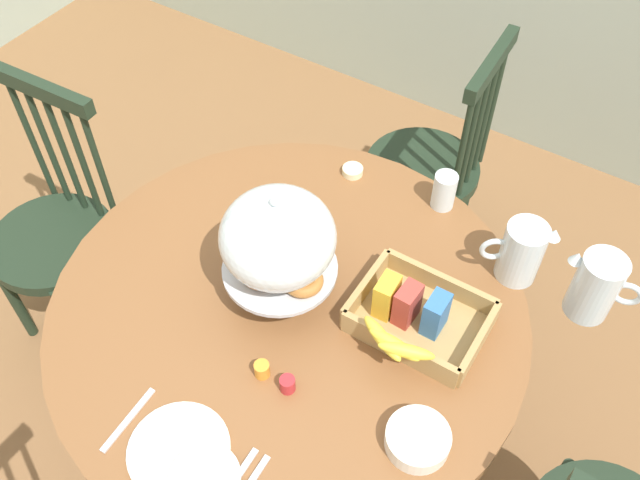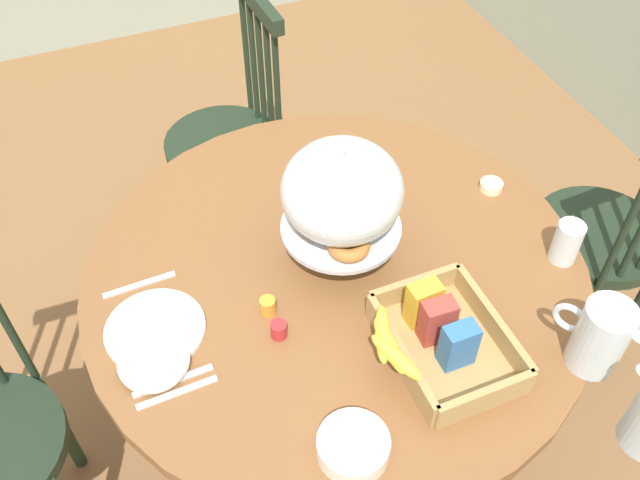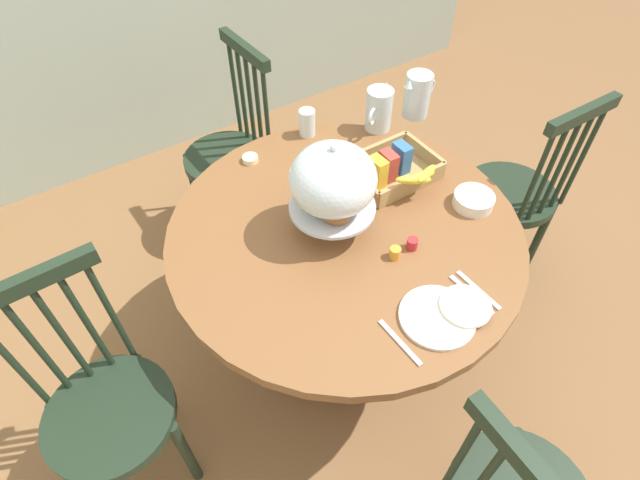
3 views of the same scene
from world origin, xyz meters
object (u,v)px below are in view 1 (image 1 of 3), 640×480
(milk_pitcher, at_px, (595,288))
(orange_juice_pitcher, at_px, (520,254))
(windsor_chair_by_cabinet, at_px, (58,237))
(china_plate_small, at_px, (205,478))
(drinking_glass, at_px, (444,191))
(dining_table, at_px, (291,350))
(windsor_chair_near_window, at_px, (429,171))
(cereal_basket, at_px, (414,317))
(cereal_bowl, at_px, (418,439))
(china_plate_large, at_px, (179,450))
(pastry_stand_with_dome, at_px, (278,241))
(butter_dish, at_px, (353,171))

(milk_pitcher, bearing_deg, orange_juice_pitcher, 176.51)
(windsor_chair_by_cabinet, bearing_deg, milk_pitcher, 14.47)
(china_plate_small, distance_m, drinking_glass, 0.97)
(orange_juice_pitcher, bearing_deg, dining_table, -138.05)
(dining_table, xyz_separation_m, drinking_glass, (0.17, 0.51, 0.27))
(orange_juice_pitcher, relative_size, drinking_glass, 1.58)
(windsor_chair_near_window, distance_m, cereal_basket, 0.91)
(windsor_chair_near_window, bearing_deg, drinking_glass, -63.48)
(windsor_chair_near_window, height_order, cereal_basket, windsor_chair_near_window)
(cereal_bowl, bearing_deg, china_plate_large, -146.04)
(windsor_chair_near_window, relative_size, drinking_glass, 8.86)
(pastry_stand_with_dome, height_order, cereal_bowl, pastry_stand_with_dome)
(pastry_stand_with_dome, relative_size, butter_dish, 5.73)
(milk_pitcher, relative_size, cereal_bowl, 1.36)
(windsor_chair_by_cabinet, relative_size, china_plate_small, 6.50)
(china_plate_small, bearing_deg, drinking_glass, 85.70)
(china_plate_small, height_order, drinking_glass, drinking_glass)
(china_plate_large, bearing_deg, windsor_chair_near_window, 91.37)
(windsor_chair_near_window, height_order, china_plate_small, windsor_chair_near_window)
(dining_table, distance_m, windsor_chair_near_window, 0.90)
(cereal_basket, distance_m, butter_dish, 0.54)
(dining_table, bearing_deg, cereal_basket, 20.01)
(windsor_chair_near_window, distance_m, windsor_chair_by_cabinet, 1.26)
(dining_table, relative_size, milk_pitcher, 6.27)
(dining_table, xyz_separation_m, pastry_stand_with_dome, (-0.04, 0.03, 0.41))
(orange_juice_pitcher, bearing_deg, windsor_chair_by_cabinet, -163.12)
(windsor_chair_by_cabinet, bearing_deg, drinking_glass, 26.05)
(china_plate_large, distance_m, cereal_bowl, 0.51)
(dining_table, xyz_separation_m, china_plate_large, (0.01, -0.44, 0.22))
(pastry_stand_with_dome, distance_m, china_plate_small, 0.53)
(drinking_glass, xyz_separation_m, butter_dish, (-0.27, -0.03, -0.04))
(windsor_chair_near_window, height_order, cereal_bowl, windsor_chair_near_window)
(pastry_stand_with_dome, bearing_deg, windsor_chair_near_window, 88.84)
(windsor_chair_near_window, height_order, pastry_stand_with_dome, pastry_stand_with_dome)
(windsor_chair_near_window, distance_m, china_plate_large, 1.37)
(china_plate_large, relative_size, china_plate_small, 1.47)
(cereal_basket, height_order, cereal_bowl, cereal_basket)
(dining_table, relative_size, pastry_stand_with_dome, 3.47)
(dining_table, bearing_deg, windsor_chair_by_cabinet, -179.23)
(windsor_chair_near_window, relative_size, china_plate_large, 4.43)
(windsor_chair_by_cabinet, xyz_separation_m, china_plate_large, (0.91, -0.42, 0.29))
(cereal_bowl, bearing_deg, pastry_stand_with_dome, 159.18)
(pastry_stand_with_dome, xyz_separation_m, drinking_glass, (0.21, 0.49, -0.14))
(cereal_bowl, bearing_deg, cereal_basket, 119.20)
(windsor_chair_by_cabinet, relative_size, drinking_glass, 8.86)
(drinking_glass, bearing_deg, windsor_chair_by_cabinet, -153.95)
(milk_pitcher, bearing_deg, windsor_chair_near_window, 141.32)
(china_plate_small, relative_size, drinking_glass, 1.36)
(dining_table, xyz_separation_m, windsor_chair_near_window, (-0.02, 0.90, -0.07))
(windsor_chair_near_window, xyz_separation_m, orange_juice_pitcher, (0.45, -0.50, 0.37))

